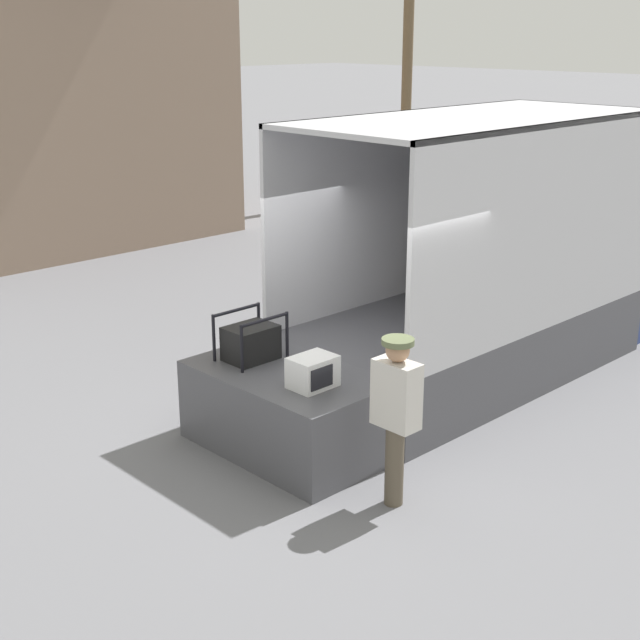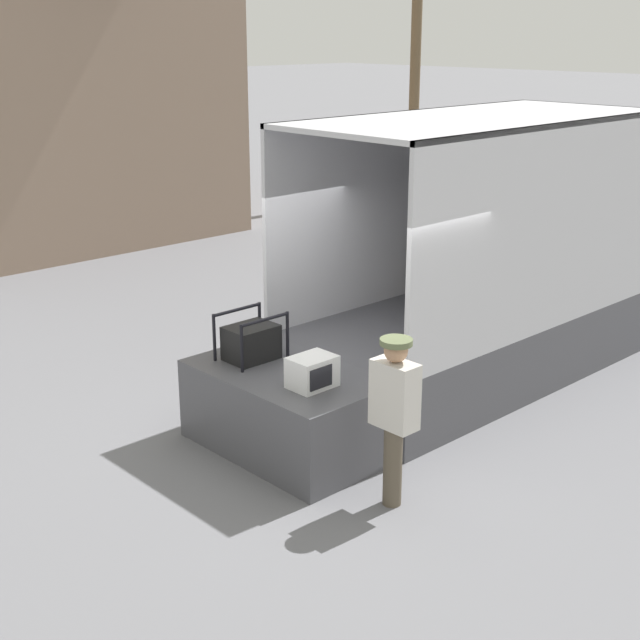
# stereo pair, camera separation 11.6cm
# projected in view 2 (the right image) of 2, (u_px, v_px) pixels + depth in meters

# --- Properties ---
(ground_plane) EXTENTS (160.00, 160.00, 0.00)m
(ground_plane) POSITION_uv_depth(u_px,v_px,m) (330.00, 431.00, 10.03)
(ground_plane) COLOR slate
(box_truck) EXTENTS (7.15, 2.24, 3.32)m
(box_truck) POSITION_uv_depth(u_px,v_px,m) (543.00, 280.00, 12.43)
(box_truck) COLOR navy
(box_truck) RESTS_ON ground
(tailgate_deck) EXTENTS (1.28, 2.13, 0.89)m
(tailgate_deck) POSITION_uv_depth(u_px,v_px,m) (287.00, 410.00, 9.48)
(tailgate_deck) COLOR #4C4C51
(tailgate_deck) RESTS_ON ground
(microwave) EXTENTS (0.46, 0.36, 0.32)m
(microwave) POSITION_uv_depth(u_px,v_px,m) (312.00, 372.00, 8.89)
(microwave) COLOR white
(microwave) RESTS_ON tailgate_deck
(portable_generator) EXTENTS (0.67, 0.51, 0.53)m
(portable_generator) POSITION_uv_depth(u_px,v_px,m) (253.00, 341.00, 9.65)
(portable_generator) COLOR black
(portable_generator) RESTS_ON tailgate_deck
(worker_person) EXTENTS (0.30, 0.44, 1.67)m
(worker_person) POSITION_uv_depth(u_px,v_px,m) (394.00, 405.00, 8.18)
(worker_person) COLOR brown
(worker_person) RESTS_ON ground
(house_backdrop) EXTENTS (7.82, 7.53, 8.54)m
(house_backdrop) POSITION_uv_depth(u_px,v_px,m) (2.00, 26.00, 18.76)
(house_backdrop) COLOR gray
(house_backdrop) RESTS_ON ground
(utility_pole) EXTENTS (1.80, 0.28, 9.06)m
(utility_pole) POSITION_uv_depth(u_px,v_px,m) (417.00, 13.00, 23.12)
(utility_pole) COLOR brown
(utility_pole) RESTS_ON ground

